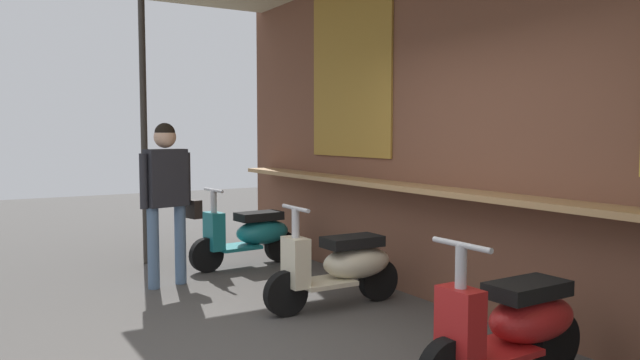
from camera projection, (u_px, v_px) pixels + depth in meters
market_stall_facade at (490, 95)px, 5.03m from camera, size 9.17×2.21×3.49m
scooter_teal at (251, 234)px, 7.34m from camera, size 0.50×1.40×0.97m
scooter_cream at (342, 265)px, 5.60m from camera, size 0.46×1.40×0.97m
scooter_red at (514, 324)px, 3.87m from camera, size 0.46×1.40×0.97m
shopper_with_handbag at (167, 187)px, 6.33m from camera, size 0.37×0.67×1.72m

